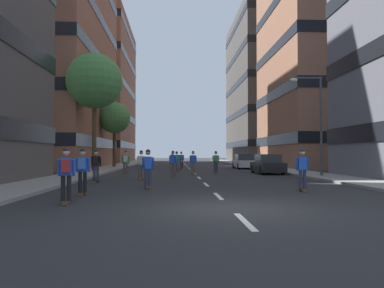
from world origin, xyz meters
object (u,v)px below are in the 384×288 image
(skater_8, at_px, (66,172))
(skater_13, at_px, (148,167))
(skater_10, at_px, (82,168))
(skater_7, at_px, (302,168))
(streetlamp_right, at_px, (316,114))
(skater_4, at_px, (193,161))
(street_tree_mid, at_px, (95,81))
(skater_11, at_px, (96,165))
(skater_2, at_px, (181,159))
(skater_1, at_px, (141,163))
(skater_12, at_px, (216,161))
(skater_3, at_px, (125,162))
(skater_9, at_px, (172,158))
(street_tree_near, at_px, (114,118))
(skater_6, at_px, (177,160))
(parked_car_near, at_px, (244,162))
(parked_car_mid, at_px, (267,165))
(skater_5, at_px, (177,159))
(skater_0, at_px, (173,162))

(skater_8, relative_size, skater_13, 1.00)
(skater_10, bearing_deg, skater_7, 6.21)
(streetlamp_right, distance_m, skater_4, 9.48)
(street_tree_mid, bearing_deg, skater_11, -77.19)
(skater_2, relative_size, skater_4, 1.00)
(skater_1, relative_size, skater_12, 1.00)
(streetlamp_right, xyz_separation_m, skater_3, (-12.60, 1.95, -3.12))
(street_tree_mid, distance_m, skater_7, 20.73)
(skater_8, height_order, skater_9, same)
(skater_1, bearing_deg, street_tree_near, 103.97)
(street_tree_near, relative_size, streetlamp_right, 1.11)
(skater_6, bearing_deg, skater_13, -95.42)
(parked_car_near, relative_size, skater_1, 2.47)
(skater_1, xyz_separation_m, skater_6, (2.25, 9.57, -0.03))
(skater_6, height_order, skater_12, same)
(skater_4, height_order, skater_11, same)
(street_tree_mid, bearing_deg, skater_6, 9.39)
(skater_4, height_order, skater_12, same)
(parked_car_near, xyz_separation_m, skater_3, (-10.63, -12.14, 0.32))
(street_tree_mid, bearing_deg, skater_13, -68.66)
(parked_car_mid, relative_size, skater_13, 2.47)
(skater_1, distance_m, skater_13, 5.62)
(skater_5, distance_m, skater_6, 7.80)
(street_tree_mid, relative_size, skater_10, 5.53)
(skater_0, bearing_deg, skater_1, -121.01)
(skater_1, distance_m, skater_12, 8.02)
(streetlamp_right, bearing_deg, skater_12, 140.29)
(skater_7, bearing_deg, skater_10, -173.79)
(skater_4, bearing_deg, street_tree_mid, 159.65)
(skater_6, bearing_deg, skater_11, -110.71)
(streetlamp_right, height_order, skater_10, streetlamp_right)
(skater_0, bearing_deg, street_tree_near, 113.02)
(skater_2, bearing_deg, skater_8, -99.37)
(parked_car_mid, bearing_deg, skater_5, 121.03)
(skater_3, bearing_deg, skater_4, 26.64)
(streetlamp_right, relative_size, skater_12, 3.65)
(skater_12, bearing_deg, parked_car_mid, -3.45)
(skater_6, xyz_separation_m, skater_12, (3.03, -3.53, 0.03))
(skater_9, distance_m, skater_10, 34.07)
(skater_9, bearing_deg, skater_11, -98.16)
(skater_3, distance_m, skater_7, 13.35)
(parked_car_near, bearing_deg, streetlamp_right, -82.05)
(skater_4, bearing_deg, skater_12, 18.89)
(skater_13, bearing_deg, skater_5, 86.20)
(parked_car_near, relative_size, skater_13, 2.47)
(parked_car_near, bearing_deg, skater_6, -141.59)
(parked_car_mid, xyz_separation_m, skater_12, (-4.02, 0.24, 0.32))
(parked_car_mid, distance_m, skater_2, 11.31)
(skater_4, height_order, skater_10, same)
(skater_13, bearing_deg, parked_car_near, 67.73)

